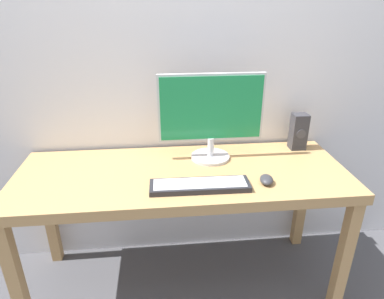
{
  "coord_description": "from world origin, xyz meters",
  "views": [
    {
      "loc": [
        -0.1,
        -1.51,
        1.55
      ],
      "look_at": [
        0.05,
        0.0,
        0.86
      ],
      "focal_mm": 31.39,
      "sensor_mm": 36.0,
      "label": 1
    }
  ],
  "objects_px": {
    "keyboard_primary": "(200,186)",
    "speaker_right": "(298,132)",
    "monitor": "(211,114)",
    "mouse": "(267,180)",
    "desk": "(183,185)"
  },
  "relations": [
    {
      "from": "monitor",
      "to": "mouse",
      "type": "bearing_deg",
      "value": -53.87
    },
    {
      "from": "desk",
      "to": "mouse",
      "type": "distance_m",
      "value": 0.43
    },
    {
      "from": "keyboard_primary",
      "to": "speaker_right",
      "type": "bearing_deg",
      "value": 32.32
    },
    {
      "from": "monitor",
      "to": "speaker_right",
      "type": "bearing_deg",
      "value": 7.73
    },
    {
      "from": "keyboard_primary",
      "to": "speaker_right",
      "type": "height_order",
      "value": "speaker_right"
    },
    {
      "from": "monitor",
      "to": "keyboard_primary",
      "type": "distance_m",
      "value": 0.41
    },
    {
      "from": "keyboard_primary",
      "to": "speaker_right",
      "type": "distance_m",
      "value": 0.74
    },
    {
      "from": "desk",
      "to": "mouse",
      "type": "bearing_deg",
      "value": -22.27
    },
    {
      "from": "monitor",
      "to": "speaker_right",
      "type": "distance_m",
      "value": 0.55
    },
    {
      "from": "monitor",
      "to": "speaker_right",
      "type": "xyz_separation_m",
      "value": [
        0.52,
        0.07,
        -0.15
      ]
    },
    {
      "from": "monitor",
      "to": "mouse",
      "type": "xyz_separation_m",
      "value": [
        0.22,
        -0.31,
        -0.23
      ]
    },
    {
      "from": "monitor",
      "to": "mouse",
      "type": "relative_size",
      "value": 6.03
    },
    {
      "from": "desk",
      "to": "keyboard_primary",
      "type": "height_order",
      "value": "keyboard_primary"
    },
    {
      "from": "monitor",
      "to": "desk",
      "type": "bearing_deg",
      "value": -138.24
    },
    {
      "from": "mouse",
      "to": "keyboard_primary",
      "type": "bearing_deg",
      "value": -166.22
    }
  ]
}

